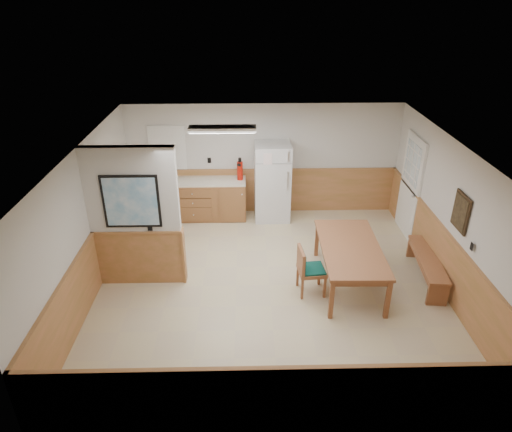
{
  "coord_description": "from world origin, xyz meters",
  "views": [
    {
      "loc": [
        -0.4,
        -6.6,
        4.72
      ],
      "look_at": [
        -0.23,
        0.4,
        1.17
      ],
      "focal_mm": 32.0,
      "sensor_mm": 36.0,
      "label": 1
    }
  ],
  "objects_px": {
    "dining_table": "(350,251)",
    "dining_chair": "(307,267)",
    "refrigerator": "(272,182)",
    "soap_bottle": "(162,175)",
    "dining_bench": "(427,263)",
    "fire_extinguisher": "(240,170)"
  },
  "relations": [
    {
      "from": "dining_table",
      "to": "soap_bottle",
      "type": "relative_size",
      "value": 8.68
    },
    {
      "from": "dining_chair",
      "to": "soap_bottle",
      "type": "distance_m",
      "value": 4.1
    },
    {
      "from": "fire_extinguisher",
      "to": "dining_table",
      "type": "bearing_deg",
      "value": -69.88
    },
    {
      "from": "dining_table",
      "to": "dining_bench",
      "type": "distance_m",
      "value": 1.46
    },
    {
      "from": "refrigerator",
      "to": "dining_bench",
      "type": "xyz_separation_m",
      "value": [
        2.61,
        -2.5,
        -0.52
      ]
    },
    {
      "from": "refrigerator",
      "to": "dining_bench",
      "type": "relative_size",
      "value": 1.06
    },
    {
      "from": "fire_extinguisher",
      "to": "dining_bench",
      "type": "bearing_deg",
      "value": -53.08
    },
    {
      "from": "dining_table",
      "to": "dining_bench",
      "type": "height_order",
      "value": "dining_table"
    },
    {
      "from": "soap_bottle",
      "to": "refrigerator",
      "type": "bearing_deg",
      "value": -2.06
    },
    {
      "from": "dining_table",
      "to": "soap_bottle",
      "type": "bearing_deg",
      "value": 144.52
    },
    {
      "from": "refrigerator",
      "to": "soap_bottle",
      "type": "height_order",
      "value": "refrigerator"
    },
    {
      "from": "refrigerator",
      "to": "soap_bottle",
      "type": "relative_size",
      "value": 7.46
    },
    {
      "from": "refrigerator",
      "to": "dining_table",
      "type": "relative_size",
      "value": 0.86
    },
    {
      "from": "dining_table",
      "to": "dining_chair",
      "type": "bearing_deg",
      "value": -161.67
    },
    {
      "from": "dining_bench",
      "to": "soap_bottle",
      "type": "bearing_deg",
      "value": 158.8
    },
    {
      "from": "dining_bench",
      "to": "dining_table",
      "type": "bearing_deg",
      "value": -169.98
    },
    {
      "from": "dining_chair",
      "to": "fire_extinguisher",
      "type": "xyz_separation_m",
      "value": [
        -1.13,
        2.92,
        0.62
      ]
    },
    {
      "from": "dining_table",
      "to": "fire_extinguisher",
      "type": "height_order",
      "value": "fire_extinguisher"
    },
    {
      "from": "dining_chair",
      "to": "soap_bottle",
      "type": "xyz_separation_m",
      "value": [
        -2.83,
        2.92,
        0.52
      ]
    },
    {
      "from": "dining_bench",
      "to": "soap_bottle",
      "type": "relative_size",
      "value": 7.02
    },
    {
      "from": "refrigerator",
      "to": "dining_table",
      "type": "bearing_deg",
      "value": -66.44
    },
    {
      "from": "soap_bottle",
      "to": "fire_extinguisher",
      "type": "bearing_deg",
      "value": -0.14
    }
  ]
}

